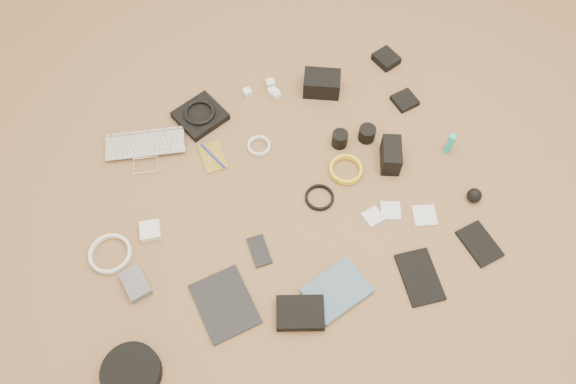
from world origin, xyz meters
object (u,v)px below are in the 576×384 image
object	(u,v)px
laptop	(146,154)
paperback	(351,309)
phone	(259,251)
dslr_camera	(322,84)
tablet	(225,304)
headphone_case	(131,373)

from	to	relation	value
laptop	paperback	world-z (taller)	laptop
laptop	phone	size ratio (longest dim) A/B	2.64
laptop	paperback	bearing A→B (deg)	-46.87
dslr_camera	phone	distance (m)	0.75
dslr_camera	tablet	distance (m)	0.96
tablet	headphone_case	size ratio (longest dim) A/B	1.22
tablet	phone	bearing A→B (deg)	33.85
laptop	headphone_case	xyz separation A→B (m)	(-0.21, -0.78, 0.01)
phone	headphone_case	size ratio (longest dim) A/B	0.63
dslr_camera	headphone_case	xyz separation A→B (m)	(-0.95, -0.86, -0.02)
phone	paperback	bearing A→B (deg)	-53.32
dslr_camera	phone	world-z (taller)	dslr_camera
tablet	phone	xyz separation A→B (m)	(0.16, 0.14, -0.00)
dslr_camera	tablet	size ratio (longest dim) A/B	0.65
tablet	paperback	world-z (taller)	paperback
dslr_camera	laptop	bearing A→B (deg)	-149.89
phone	headphone_case	distance (m)	0.56
laptop	dslr_camera	distance (m)	0.74
laptop	tablet	size ratio (longest dim) A/B	1.35
tablet	dslr_camera	bearing A→B (deg)	42.89
tablet	headphone_case	distance (m)	0.35
laptop	dslr_camera	bearing A→B (deg)	17.18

